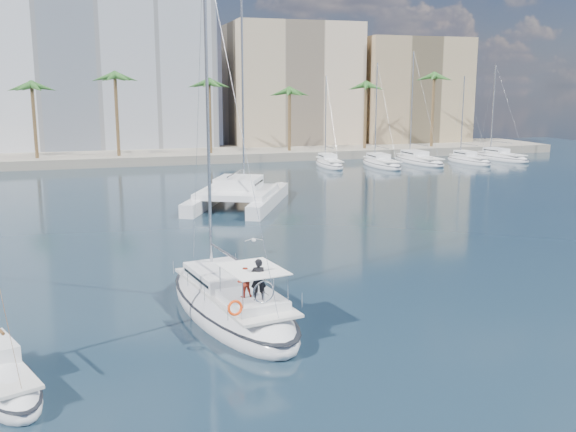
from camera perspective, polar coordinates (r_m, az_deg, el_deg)
name	(u,v)px	position (r m, az deg, el deg)	size (l,w,h in m)	color
ground	(288,285)	(33.98, -0.01, -6.16)	(160.00, 160.00, 0.00)	black
quay	(162,156)	(92.96, -11.11, 5.28)	(120.00, 14.00, 1.20)	gray
building_modern	(69,61)	(104.07, -18.88, 12.92)	(42.00, 16.00, 28.00)	silver
building_beige	(291,88)	(105.76, 0.31, 11.32)	(20.00, 14.00, 20.00)	#CAB091
building_tan_right	(408,94)	(111.56, 10.66, 10.62)	(18.00, 12.00, 18.00)	tan
palm_centre	(163,86)	(88.48, -11.08, 11.26)	(3.60, 3.60, 12.30)	brown
palm_right	(395,86)	(98.12, 9.48, 11.32)	(3.60, 3.60, 12.30)	brown
main_sloop	(231,305)	(29.56, -5.10, -7.84)	(5.72, 12.24, 17.47)	silver
catamaran	(238,192)	(56.27, -4.43, 2.11)	(11.75, 14.70, 19.04)	silver
seagull	(254,240)	(39.59, -3.07, -2.14)	(1.15, 0.49, 0.21)	silver
moored_yacht_a	(329,167)	(83.98, 3.68, 4.41)	(2.72, 9.35, 11.90)	silver
moored_yacht_b	(381,167)	(84.68, 8.29, 4.37)	(3.14, 10.78, 13.72)	silver
moored_yacht_c	(419,163)	(89.37, 11.53, 4.63)	(3.55, 12.21, 15.54)	silver
moored_yacht_d	(468,163)	(90.96, 15.75, 4.55)	(2.72, 9.35, 11.90)	silver
moored_yacht_e	(501,160)	(96.23, 18.38, 4.75)	(3.14, 10.78, 13.72)	silver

